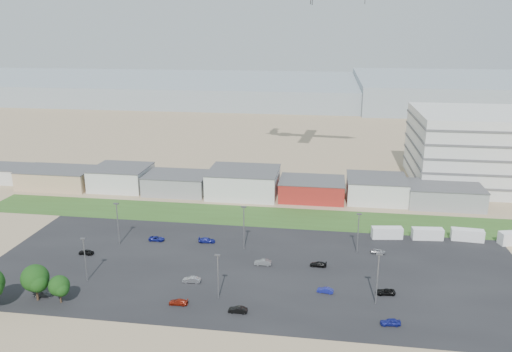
% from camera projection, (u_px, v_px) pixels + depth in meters
% --- Properties ---
extents(ground, '(700.00, 700.00, 0.00)m').
position_uv_depth(ground, '(211.00, 314.00, 93.88)').
color(ground, '#9A7F62').
rests_on(ground, ground).
extents(parking_lot, '(120.00, 50.00, 0.01)m').
position_uv_depth(parking_lot, '(253.00, 268.00, 112.15)').
color(parking_lot, black).
rests_on(parking_lot, ground).
extents(grass_strip, '(160.00, 16.00, 0.02)m').
position_uv_depth(grass_strip, '(253.00, 216.00, 143.21)').
color(grass_strip, '#32521E').
rests_on(grass_strip, ground).
extents(hills_backdrop, '(700.00, 200.00, 9.00)m').
position_uv_depth(hills_backdrop, '(356.00, 92.00, 385.80)').
color(hills_backdrop, gray).
rests_on(hills_backdrop, ground).
extents(building_row, '(170.00, 20.00, 8.00)m').
position_uv_depth(building_row, '(210.00, 181.00, 162.49)').
color(building_row, silver).
rests_on(building_row, ground).
extents(box_trailer_a, '(8.01, 3.50, 2.91)m').
position_uv_depth(box_trailer_a, '(387.00, 233.00, 127.80)').
color(box_trailer_a, silver).
rests_on(box_trailer_a, ground).
extents(box_trailer_b, '(7.90, 3.09, 2.89)m').
position_uv_depth(box_trailer_b, '(427.00, 234.00, 127.14)').
color(box_trailer_b, silver).
rests_on(box_trailer_b, ground).
extents(box_trailer_c, '(8.03, 3.06, 2.95)m').
position_uv_depth(box_trailer_c, '(467.00, 235.00, 126.37)').
color(box_trailer_c, silver).
rests_on(box_trailer_c, ground).
extents(tree_right, '(5.71, 5.71, 8.56)m').
position_uv_depth(tree_right, '(35.00, 281.00, 97.58)').
color(tree_right, '#15330E').
rests_on(tree_right, ground).
extents(tree_near, '(4.33, 4.33, 6.50)m').
position_uv_depth(tree_near, '(59.00, 288.00, 97.00)').
color(tree_near, '#15330E').
rests_on(tree_near, ground).
extents(lightpole_front_l, '(1.15, 0.48, 9.78)m').
position_uv_depth(lightpole_front_l, '(85.00, 260.00, 105.14)').
color(lightpole_front_l, slate).
rests_on(lightpole_front_l, ground).
extents(lightpole_front_m, '(1.11, 0.46, 9.45)m').
position_uv_depth(lightpole_front_m, '(218.00, 277.00, 98.29)').
color(lightpole_front_m, slate).
rests_on(lightpole_front_m, ground).
extents(lightpole_front_r, '(1.26, 0.52, 10.67)m').
position_uv_depth(lightpole_front_r, '(377.00, 279.00, 96.05)').
color(lightpole_front_r, slate).
rests_on(lightpole_front_r, ground).
extents(lightpole_back_l, '(1.26, 0.53, 10.75)m').
position_uv_depth(lightpole_back_l, '(118.00, 224.00, 123.17)').
color(lightpole_back_l, slate).
rests_on(lightpole_back_l, ground).
extents(lightpole_back_m, '(1.29, 0.54, 10.98)m').
position_uv_depth(lightpole_back_m, '(244.00, 228.00, 120.34)').
color(lightpole_back_m, slate).
rests_on(lightpole_back_m, ground).
extents(lightpole_back_r, '(1.18, 0.49, 10.03)m').
position_uv_depth(lightpole_back_r, '(358.00, 233.00, 118.26)').
color(lightpole_back_r, slate).
rests_on(lightpole_back_r, ground).
extents(parked_car_0, '(4.11, 2.28, 1.09)m').
position_uv_depth(parked_car_0, '(385.00, 292.00, 100.85)').
color(parked_car_0, black).
rests_on(parked_car_0, ground).
extents(parked_car_1, '(3.46, 1.60, 1.10)m').
position_uv_depth(parked_car_1, '(325.00, 290.00, 101.46)').
color(parked_car_1, navy).
rests_on(parked_car_1, ground).
extents(parked_car_2, '(3.79, 1.85, 1.24)m').
position_uv_depth(parked_car_2, '(390.00, 322.00, 90.32)').
color(parked_car_2, navy).
rests_on(parked_car_2, ground).
extents(parked_car_3, '(3.79, 1.58, 1.09)m').
position_uv_depth(parked_car_3, '(178.00, 302.00, 97.09)').
color(parked_car_3, maroon).
rests_on(parked_car_3, ground).
extents(parked_car_4, '(3.87, 1.45, 1.26)m').
position_uv_depth(parked_car_4, '(192.00, 280.00, 105.54)').
color(parked_car_4, '#A5A5AA').
rests_on(parked_car_4, ground).
extents(parked_car_5, '(3.62, 1.61, 1.21)m').
position_uv_depth(parked_car_5, '(86.00, 252.00, 118.64)').
color(parked_car_5, black).
rests_on(parked_car_5, ground).
extents(parked_car_6, '(4.33, 2.07, 1.22)m').
position_uv_depth(parked_car_6, '(207.00, 240.00, 125.36)').
color(parked_car_6, navy).
rests_on(parked_car_6, ground).
extents(parked_car_7, '(3.93, 1.43, 1.29)m').
position_uv_depth(parked_car_7, '(263.00, 262.00, 113.35)').
color(parked_car_7, '#595B5E').
rests_on(parked_car_7, ground).
extents(parked_car_8, '(3.50, 1.53, 1.17)m').
position_uv_depth(parked_car_8, '(378.00, 251.00, 119.14)').
color(parked_car_8, '#A5A5AA').
rests_on(parked_car_8, ground).
extents(parked_car_9, '(4.03, 1.92, 1.11)m').
position_uv_depth(parked_car_9, '(157.00, 239.00, 126.37)').
color(parked_car_9, navy).
rests_on(parked_car_9, ground).
extents(parked_car_10, '(4.10, 1.87, 1.16)m').
position_uv_depth(parked_car_10, '(43.00, 293.00, 100.20)').
color(parked_car_10, '#595B5E').
rests_on(parked_car_10, ground).
extents(parked_car_12, '(3.79, 1.58, 1.09)m').
position_uv_depth(parked_car_12, '(318.00, 264.00, 112.67)').
color(parked_car_12, black).
rests_on(parked_car_12, ground).
extents(parked_car_13, '(3.65, 1.29, 1.20)m').
position_uv_depth(parked_car_13, '(238.00, 310.00, 94.31)').
color(parked_car_13, black).
rests_on(parked_car_13, ground).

